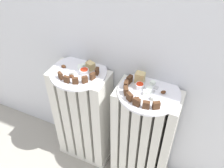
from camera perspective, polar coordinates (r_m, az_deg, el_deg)
radiator_left at (r=1.47m, az=-6.61°, el=-7.76°), size 0.32×0.17×0.66m
radiator_right at (r=1.37m, az=7.18°, el=-12.49°), size 0.32×0.17×0.66m
plate_left at (r=1.24m, az=-7.78°, el=2.77°), size 0.29×0.29×0.01m
plate_right at (r=1.12m, az=8.58°, el=-1.96°), size 0.29×0.29×0.01m
dark_cake_slice_left_0 at (r=1.19m, az=-11.88°, el=1.92°), size 0.03×0.03×0.03m
dark_cake_slice_left_1 at (r=1.16m, az=-10.50°, el=1.07°), size 0.03×0.02×0.03m
dark_cake_slice_left_2 at (r=1.15m, az=-8.51°, el=0.74°), size 0.03×0.02×0.03m
dark_cake_slice_left_3 at (r=1.15m, az=-6.36°, el=1.01°), size 0.03×0.03×0.03m
dark_cake_slice_left_4 at (r=1.16m, az=-4.56°, el=1.83°), size 0.02×0.03×0.03m
dark_cake_slice_left_5 at (r=1.19m, az=-3.50°, el=2.99°), size 0.02×0.03×0.03m
marble_cake_slice_left_0 at (r=1.23m, az=-5.01°, el=4.24°), size 0.05×0.04×0.04m
turkish_delight_left_0 at (r=1.24m, az=-7.36°, el=3.85°), size 0.03×0.03×0.02m
turkish_delight_left_1 at (r=1.25m, az=-6.54°, el=4.28°), size 0.02×0.02×0.02m
turkish_delight_left_2 at (r=1.21m, az=-9.20°, el=2.53°), size 0.03×0.03×0.02m
medjool_date_left_0 at (r=1.27m, az=-5.44°, el=5.06°), size 0.03×0.03×0.02m
medjool_date_left_1 at (r=1.26m, az=-11.18°, el=4.04°), size 0.03×0.02×0.02m
medjool_date_left_2 at (r=1.19m, az=-9.40°, el=1.79°), size 0.03×0.02×0.02m
jam_bowl_left at (r=1.20m, az=-6.45°, el=2.96°), size 0.05×0.05×0.03m
dark_cake_slice_right_0 at (r=1.14m, az=4.10°, el=1.07°), size 0.02×0.03×0.04m
dark_cake_slice_right_1 at (r=1.11m, az=3.28°, el=-0.15°), size 0.02×0.03×0.04m
dark_cake_slice_right_2 at (r=1.08m, az=3.26°, el=-1.58°), size 0.03×0.04×0.04m
dark_cake_slice_right_3 at (r=1.05m, az=4.12°, el=-3.01°), size 0.04×0.03×0.04m
dark_cake_slice_right_4 at (r=1.03m, az=5.76°, el=-4.17°), size 0.03×0.02×0.04m
dark_cake_slice_right_5 at (r=1.03m, az=7.93°, el=-4.85°), size 0.03×0.02×0.04m
dark_cake_slice_right_6 at (r=1.03m, az=10.24°, el=-4.90°), size 0.04×0.03×0.04m
marble_cake_slice_right_0 at (r=1.15m, az=6.50°, el=1.52°), size 0.04×0.04×0.05m
turkish_delight_right_0 at (r=1.15m, az=9.39°, el=0.22°), size 0.03×0.03×0.02m
turkish_delight_right_1 at (r=1.09m, az=7.75°, el=-1.97°), size 0.03×0.03×0.02m
turkish_delight_right_2 at (r=1.07m, az=9.46°, el=-3.23°), size 0.02×0.02×0.02m
turkish_delight_right_3 at (r=1.11m, az=8.62°, el=-1.36°), size 0.03×0.03×0.02m
medjool_date_right_0 at (r=1.06m, az=5.81°, el=-3.43°), size 0.03×0.03×0.02m
medjool_date_right_1 at (r=1.11m, az=11.83°, el=-1.87°), size 0.03×0.02×0.02m
jam_bowl_right at (r=1.12m, az=6.44°, el=-0.41°), size 0.04×0.04×0.03m
fork at (r=1.12m, az=9.73°, el=-1.61°), size 0.02×0.09×0.00m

